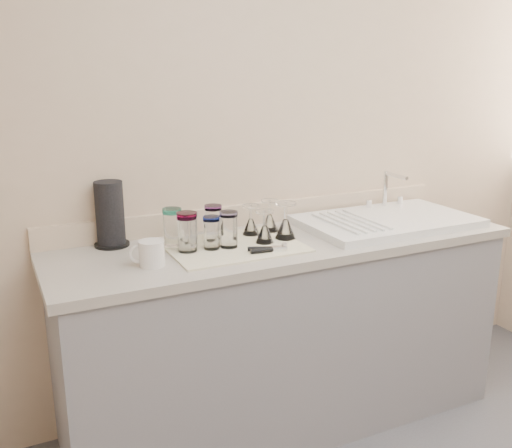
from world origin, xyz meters
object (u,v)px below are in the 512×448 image
goblet_back_right (270,220)px  can_opener (268,249)px  tumbler_teal (173,227)px  tumbler_extra (187,233)px  goblet_back_left (251,224)px  tumbler_cyan (190,226)px  tumbler_lavender (229,229)px  sink_unit (387,220)px  goblet_front_left (265,232)px  tumbler_purple (213,222)px  paper_towel_roll (110,215)px  goblet_front_right (285,226)px  white_mug (151,253)px  tumbler_blue (212,232)px  tumbler_magenta (187,232)px

goblet_back_right → can_opener: bearing=-118.2°
tumbler_teal → tumbler_extra: 0.10m
goblet_back_left → goblet_back_right: size_ratio=0.94×
tumbler_cyan → tumbler_lavender: bearing=-56.2°
goblet_back_right → can_opener: (-0.14, -0.27, -0.04)m
goblet_back_right → tumbler_extra: bearing=-164.4°
sink_unit → goblet_front_left: 0.67m
tumbler_extra → tumbler_purple: bearing=35.8°
tumbler_lavender → paper_towel_roll: (-0.43, 0.25, 0.05)m
sink_unit → goblet_back_left: size_ratio=6.12×
goblet_front_right → paper_towel_roll: size_ratio=0.58×
goblet_back_right → white_mug: goblet_back_right is taller
tumbler_purple → paper_towel_roll: bearing=164.2°
can_opener → white_mug: (-0.47, 0.06, 0.03)m
tumbler_blue → tumbler_cyan: bearing=103.5°
tumbler_purple → goblet_front_left: 0.23m
tumbler_purple → white_mug: 0.39m
tumbler_blue → goblet_front_left: size_ratio=0.98×
tumbler_magenta → white_mug: size_ratio=1.12×
tumbler_teal → tumbler_blue: (0.13, -0.11, -0.01)m
tumbler_lavender → goblet_front_left: 0.16m
tumbler_teal → white_mug: bearing=-128.0°
goblet_back_right → goblet_front_right: 0.13m
tumbler_extra → goblet_back_right: bearing=15.6°
tumbler_lavender → goblet_front_left: (0.16, -0.01, -0.03)m
tumbler_extra → white_mug: 0.20m
tumbler_teal → tumbler_extra: tumbler_teal is taller
tumbler_cyan → tumbler_blue: (0.04, -0.15, 0.01)m
tumbler_cyan → tumbler_extra: bearing=-114.4°
tumbler_cyan → goblet_front_right: goblet_front_right is taller
goblet_back_left → paper_towel_roll: paper_towel_roll is taller
tumbler_lavender → goblet_back_left: tumbler_lavender is taller
tumbler_purple → tumbler_blue: size_ratio=1.09×
goblet_back_right → goblet_front_left: (-0.10, -0.15, -0.00)m
tumbler_blue → tumbler_lavender: (0.07, -0.01, 0.01)m
tumbler_lavender → can_opener: 0.18m
tumbler_blue → paper_towel_roll: 0.44m
tumbler_lavender → tumbler_extra: (-0.17, 0.02, 0.00)m
tumbler_cyan → goblet_front_left: goblet_front_left is taller
tumbler_cyan → goblet_front_left: 0.32m
tumbler_purple → tumbler_lavender: (0.01, -0.14, 0.00)m
tumbler_lavender → tumbler_purple: bearing=95.8°
tumbler_blue → white_mug: tumbler_blue is taller
white_mug → goblet_back_right: bearing=18.9°
tumbler_magenta → can_opener: tumbler_magenta is taller
tumbler_magenta → tumbler_teal: bearing=107.0°
goblet_front_left → white_mug: (-0.51, -0.06, -0.01)m
paper_towel_roll → goblet_front_left: bearing=-23.9°
tumbler_extra → tumbler_magenta: bearing=42.8°
tumbler_teal → tumbler_magenta: (0.03, -0.10, 0.00)m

